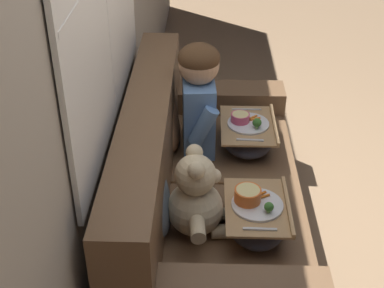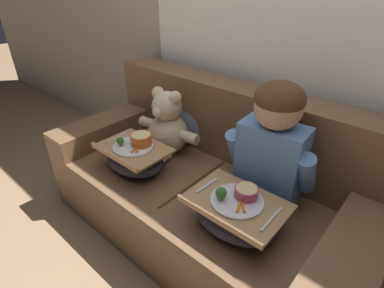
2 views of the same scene
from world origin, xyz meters
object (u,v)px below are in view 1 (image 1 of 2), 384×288
object	(u,v)px
throw_pillow_behind_teddy	(157,199)
teddy_bear	(196,199)
throw_pillow_behind_child	(168,119)
lap_tray_teddy	(256,216)
couch	(201,198)
child_figure	(199,93)
lap_tray_child	(247,135)

from	to	relation	value
throw_pillow_behind_teddy	teddy_bear	distance (m)	0.18
throw_pillow_behind_child	lap_tray_teddy	xyz separation A→B (m)	(-0.71, -0.45, -0.09)
couch	teddy_bear	bearing A→B (deg)	177.53
couch	throw_pillow_behind_child	distance (m)	0.49
couch	child_figure	distance (m)	0.57
couch	lap_tray_child	bearing A→B (deg)	-35.97
throw_pillow_behind_child	child_figure	world-z (taller)	child_figure
lap_tray_child	lap_tray_teddy	size ratio (longest dim) A/B	1.05
throw_pillow_behind_child	teddy_bear	size ratio (longest dim) A/B	0.85
throw_pillow_behind_child	throw_pillow_behind_teddy	distance (m)	0.71
lap_tray_teddy	teddy_bear	bearing A→B (deg)	90.08
couch	lap_tray_teddy	bearing A→B (deg)	-144.08
child_figure	lap_tray_child	distance (m)	0.38
throw_pillow_behind_teddy	teddy_bear	world-z (taller)	teddy_bear
lap_tray_teddy	throw_pillow_behind_teddy	bearing A→B (deg)	90.12
throw_pillow_behind_child	lap_tray_teddy	bearing A→B (deg)	-147.70
couch	throw_pillow_behind_child	world-z (taller)	couch
teddy_bear	lap_tray_child	world-z (taller)	teddy_bear
child_figure	teddy_bear	bearing A→B (deg)	-179.62
throw_pillow_behind_teddy	throw_pillow_behind_child	bearing A→B (deg)	0.00
couch	throw_pillow_behind_teddy	xyz separation A→B (m)	(-0.35, 0.19, 0.28)
throw_pillow_behind_child	throw_pillow_behind_teddy	size ratio (longest dim) A/B	1.07
teddy_bear	throw_pillow_behind_teddy	bearing A→B (deg)	90.17
throw_pillow_behind_child	teddy_bear	bearing A→B (deg)	-166.04
couch	teddy_bear	size ratio (longest dim) A/B	4.05
throw_pillow_behind_teddy	lap_tray_teddy	size ratio (longest dim) A/B	0.89
throw_pillow_behind_teddy	child_figure	bearing A→B (deg)	-13.59
child_figure	teddy_bear	xyz separation A→B (m)	(-0.71, -0.00, -0.16)
child_figure	lap_tray_child	xyz separation A→B (m)	(0.00, -0.28, -0.26)
teddy_bear	lap_tray_teddy	world-z (taller)	teddy_bear
throw_pillow_behind_teddy	lap_tray_child	world-z (taller)	throw_pillow_behind_teddy
child_figure	lap_tray_teddy	world-z (taller)	child_figure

